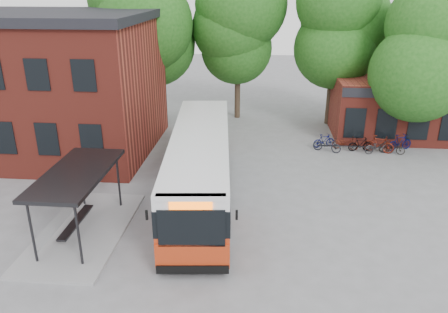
# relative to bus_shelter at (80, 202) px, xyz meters

# --- Properties ---
(ground) EXTENTS (100.00, 100.00, 0.00)m
(ground) POSITION_rel_bus_shelter_xyz_m (4.50, 1.00, -1.45)
(ground) COLOR slate
(station_building) EXTENTS (18.40, 10.40, 8.50)m
(station_building) POSITION_rel_bus_shelter_xyz_m (-8.50, 10.00, 2.80)
(station_building) COLOR maroon
(station_building) RESTS_ON ground
(shop_row) EXTENTS (14.00, 6.20, 4.00)m
(shop_row) POSITION_rel_bus_shelter_xyz_m (19.50, 15.00, 0.55)
(shop_row) COLOR maroon
(shop_row) RESTS_ON ground
(bus_shelter) EXTENTS (3.60, 7.00, 2.90)m
(bus_shelter) POSITION_rel_bus_shelter_xyz_m (0.00, 0.00, 0.00)
(bus_shelter) COLOR #242427
(bus_shelter) RESTS_ON ground
(bike_rail) EXTENTS (5.20, 0.10, 0.38)m
(bike_rail) POSITION_rel_bus_shelter_xyz_m (13.78, 11.00, -1.26)
(bike_rail) COLOR #242427
(bike_rail) RESTS_ON ground
(tree_0) EXTENTS (7.92, 7.92, 11.00)m
(tree_0) POSITION_rel_bus_shelter_xyz_m (-1.50, 17.00, 4.05)
(tree_0) COLOR #1B4F15
(tree_0) RESTS_ON ground
(tree_1) EXTENTS (7.92, 7.92, 10.40)m
(tree_1) POSITION_rel_bus_shelter_xyz_m (5.50, 18.00, 3.75)
(tree_1) COLOR #1B4F15
(tree_1) RESTS_ON ground
(tree_2) EXTENTS (7.92, 7.92, 11.00)m
(tree_2) POSITION_rel_bus_shelter_xyz_m (12.50, 17.00, 4.05)
(tree_2) COLOR #1B4F15
(tree_2) RESTS_ON ground
(tree_3) EXTENTS (7.04, 7.04, 9.28)m
(tree_3) POSITION_rel_bus_shelter_xyz_m (17.50, 13.00, 3.19)
(tree_3) COLOR #1B4F15
(tree_3) RESTS_ON ground
(city_bus) EXTENTS (4.02, 13.32, 3.33)m
(city_bus) POSITION_rel_bus_shelter_xyz_m (4.59, 3.74, 0.22)
(city_bus) COLOR #B03011
(city_bus) RESTS_ON ground
(bicycle_0) EXTENTS (1.89, 1.22, 0.94)m
(bicycle_0) POSITION_rel_bus_shelter_xyz_m (11.68, 10.83, -0.98)
(bicycle_0) COLOR #20222A
(bicycle_0) RESTS_ON ground
(bicycle_1) EXTENTS (1.54, 0.89, 0.89)m
(bicycle_1) POSITION_rel_bus_shelter_xyz_m (11.59, 11.65, -1.00)
(bicycle_1) COLOR #050A4A
(bicycle_1) RESTS_ON ground
(bicycle_2) EXTENTS (1.74, 0.97, 0.86)m
(bicycle_2) POSITION_rel_bus_shelter_xyz_m (12.91, 11.35, -1.02)
(bicycle_2) COLOR #571E11
(bicycle_2) RESTS_ON ground
(bicycle_3) EXTENTS (1.58, 0.64, 0.92)m
(bicycle_3) POSITION_rel_bus_shelter_xyz_m (13.80, 11.12, -0.99)
(bicycle_3) COLOR black
(bicycle_3) RESTS_ON ground
(bicycle_4) EXTENTS (1.88, 1.12, 0.93)m
(bicycle_4) POSITION_rel_bus_shelter_xyz_m (14.84, 10.79, -0.98)
(bicycle_4) COLOR #2E2D31
(bicycle_4) RESTS_ON ground
(bicycle_5) EXTENTS (1.93, 1.10, 1.12)m
(bicycle_5) POSITION_rel_bus_shelter_xyz_m (14.93, 11.01, -0.89)
(bicycle_5) COLOR #59190E
(bicycle_5) RESTS_ON ground
(bicycle_6) EXTENTS (1.66, 1.03, 0.82)m
(bicycle_6) POSITION_rel_bus_shelter_xyz_m (15.73, 10.87, -1.04)
(bicycle_6) COLOR black
(bicycle_6) RESTS_ON ground
(bicycle_7) EXTENTS (1.83, 1.17, 1.07)m
(bicycle_7) POSITION_rel_bus_shelter_xyz_m (16.36, 11.51, -0.92)
(bicycle_7) COLOR #040E43
(bicycle_7) RESTS_ON ground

